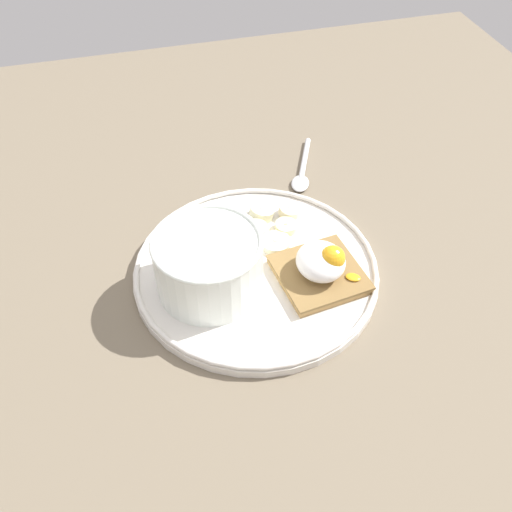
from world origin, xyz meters
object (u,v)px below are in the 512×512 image
object	(u,v)px
oatmeal_bowl	(209,264)
banana_slice_inner	(276,243)
banana_slice_front	(262,212)
banana_slice_back	(257,229)
banana_slice_right	(290,211)
poached_egg	(323,261)
toast_slice	(319,274)
spoon	(302,171)
banana_slice_left	(286,227)

from	to	relation	value
oatmeal_bowl	banana_slice_inner	distance (cm)	10.35
banana_slice_inner	banana_slice_front	bearing A→B (deg)	-177.13
oatmeal_bowl	banana_slice_front	xyz separation A→B (cm)	(-9.64, 8.63, -2.76)
banana_slice_front	banana_slice_inner	world-z (taller)	banana_slice_front
banana_slice_back	banana_slice_right	bearing A→B (deg)	114.50
poached_egg	banana_slice_back	world-z (taller)	poached_egg
oatmeal_bowl	banana_slice_inner	size ratio (longest dim) A/B	2.83
banana_slice_back	banana_slice_right	xyz separation A→B (cm)	(-2.24, 4.93, 0.03)
banana_slice_back	poached_egg	bearing A→B (deg)	29.71
toast_slice	banana_slice_back	xyz separation A→B (cm)	(-8.89, -4.94, 0.05)
banana_slice_front	banana_slice_back	size ratio (longest dim) A/B	1.14
toast_slice	poached_egg	world-z (taller)	poached_egg
banana_slice_back	spoon	bearing A→B (deg)	138.99
banana_slice_right	banana_slice_back	bearing A→B (deg)	-65.50
oatmeal_bowl	banana_slice_back	size ratio (longest dim) A/B	3.68
poached_egg	banana_slice_right	distance (cm)	11.46
oatmeal_bowl	toast_slice	bearing A→B (deg)	80.41
banana_slice_front	banana_slice_inner	distance (cm)	5.41
poached_egg	banana_slice_inner	bearing A→B (deg)	-151.74
banana_slice_front	banana_slice_left	world-z (taller)	banana_slice_front
poached_egg	spoon	world-z (taller)	poached_egg
oatmeal_bowl	banana_slice_inner	xyz separation A→B (cm)	(-4.25, 8.90, -3.13)
poached_egg	banana_slice_inner	distance (cm)	7.69
banana_slice_inner	banana_slice_left	bearing A→B (deg)	138.94
poached_egg	banana_slice_front	xyz separation A→B (cm)	(-11.82, -3.73, -2.05)
banana_slice_back	spoon	distance (cm)	14.75
toast_slice	banana_slice_left	world-z (taller)	same
spoon	toast_slice	bearing A→B (deg)	-13.25
banana_slice_inner	poached_egg	bearing A→B (deg)	28.26
banana_slice_front	banana_slice_inner	bearing A→B (deg)	2.87
poached_egg	banana_slice_inner	world-z (taller)	poached_egg
poached_egg	banana_slice_right	bearing A→B (deg)	-178.90
toast_slice	banana_slice_left	xyz separation A→B (cm)	(-8.59, -1.26, -0.12)
toast_slice	banana_slice_front	distance (cm)	12.21
banana_slice_back	spoon	world-z (taller)	banana_slice_back
poached_egg	banana_slice_front	distance (cm)	12.56
toast_slice	banana_slice_inner	xyz separation A→B (cm)	(-6.31, -3.25, -0.21)
banana_slice_back	banana_slice_right	world-z (taller)	banana_slice_right
banana_slice_front	banana_slice_back	xyz separation A→B (cm)	(2.81, -1.41, -0.11)
banana_slice_left	poached_egg	bearing A→B (deg)	9.55
poached_egg	spoon	bearing A→B (deg)	167.39
toast_slice	poached_egg	xyz separation A→B (cm)	(0.13, 0.20, 2.20)
banana_slice_back	spoon	size ratio (longest dim) A/B	0.28
oatmeal_bowl	poached_egg	size ratio (longest dim) A/B	1.71
oatmeal_bowl	banana_slice_right	distance (cm)	15.42
oatmeal_bowl	banana_slice_right	bearing A→B (deg)	126.79
banana_slice_left	banana_slice_inner	size ratio (longest dim) A/B	0.83
banana_slice_front	spoon	size ratio (longest dim) A/B	0.32
banana_slice_front	banana_slice_left	xyz separation A→B (cm)	(3.10, 2.26, -0.28)
oatmeal_bowl	poached_egg	bearing A→B (deg)	80.00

